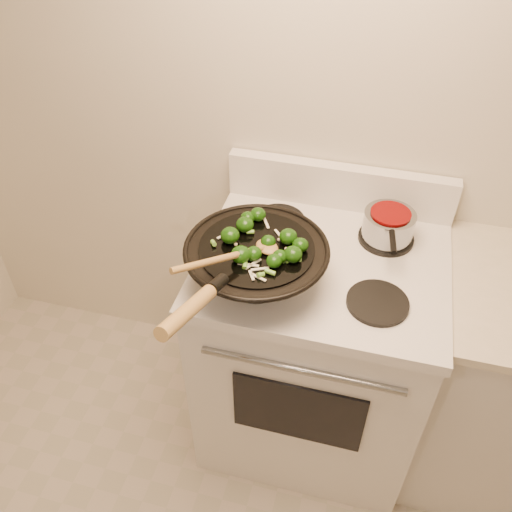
# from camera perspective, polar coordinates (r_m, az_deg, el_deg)

# --- Properties ---
(stove) EXTENTS (0.78, 0.67, 1.08)m
(stove) POSITION_cam_1_polar(r_m,az_deg,el_deg) (2.04, 6.10, -9.72)
(stove) COLOR white
(stove) RESTS_ON ground
(wok) EXTENTS (0.42, 0.69, 0.28)m
(wok) POSITION_cam_1_polar(r_m,az_deg,el_deg) (1.57, -0.03, -0.70)
(wok) COLOR black
(wok) RESTS_ON stove
(stirfry) EXTENTS (0.28, 0.29, 0.05)m
(stirfry) POSITION_cam_1_polar(r_m,az_deg,el_deg) (1.52, 0.73, 1.55)
(stirfry) COLOR #133A09
(stirfry) RESTS_ON wok
(wooden_spoon) EXTENTS (0.24, 0.29, 0.09)m
(wooden_spoon) POSITION_cam_1_polar(r_m,az_deg,el_deg) (1.47, -1.51, 0.28)
(wooden_spoon) COLOR #9F783E
(wooden_spoon) RESTS_ON wok
(saucepan) EXTENTS (0.16, 0.26, 0.10)m
(saucepan) POSITION_cam_1_polar(r_m,az_deg,el_deg) (1.79, 13.78, 3.18)
(saucepan) COLOR gray
(saucepan) RESTS_ON stove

